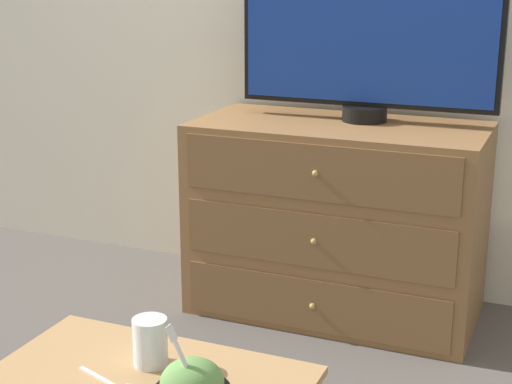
% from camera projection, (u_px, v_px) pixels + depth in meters
% --- Properties ---
extents(ground_plane, '(12.00, 12.00, 0.00)m').
position_uv_depth(ground_plane, '(330.00, 278.00, 3.61)').
color(ground_plane, '#56514C').
extents(dresser, '(1.14, 0.59, 0.79)m').
position_uv_depth(dresser, '(337.00, 219.00, 3.18)').
color(dresser, olive).
rests_on(dresser, ground_plane).
extents(tv, '(1.03, 0.18, 0.69)m').
position_uv_depth(tv, '(368.00, 30.00, 3.03)').
color(tv, black).
rests_on(tv, dresser).
extents(drink_cup, '(0.08, 0.08, 0.12)m').
position_uv_depth(drink_cup, '(150.00, 345.00, 1.87)').
color(drink_cup, beige).
rests_on(drink_cup, coffee_table).
extents(knife, '(0.19, 0.08, 0.01)m').
position_uv_depth(knife, '(107.00, 382.00, 1.80)').
color(knife, white).
rests_on(knife, coffee_table).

